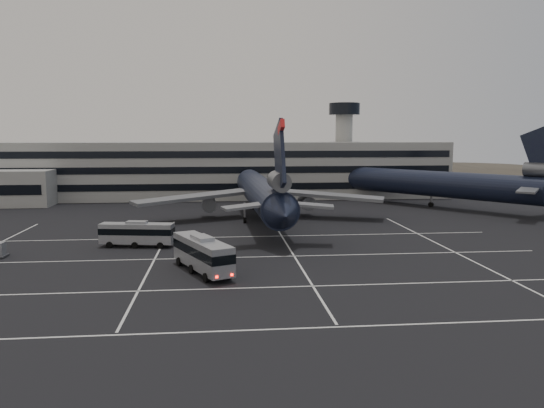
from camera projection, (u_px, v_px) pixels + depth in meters
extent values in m
plane|color=black|center=(201.00, 266.00, 64.27)|extent=(260.00, 260.00, 0.00)
cube|color=silver|center=(192.00, 332.00, 42.57)|extent=(90.00, 0.25, 0.01)
cube|color=silver|center=(198.00, 289.00, 54.41)|extent=(90.00, 0.25, 0.01)
cube|color=silver|center=(202.00, 258.00, 68.22)|extent=(90.00, 0.25, 0.01)
cube|color=silver|center=(205.00, 237.00, 82.04)|extent=(90.00, 0.25, 0.01)
cube|color=silver|center=(156.00, 256.00, 69.61)|extent=(0.25, 55.00, 0.01)
cube|color=silver|center=(292.00, 253.00, 71.37)|extent=(0.25, 55.00, 0.01)
cube|color=silver|center=(449.00, 249.00, 73.53)|extent=(0.25, 55.00, 0.01)
cube|color=gray|center=(210.00, 170.00, 134.42)|extent=(120.00, 18.00, 14.00)
cube|color=black|center=(210.00, 187.00, 125.94)|extent=(118.00, 0.20, 1.60)
cube|color=black|center=(209.00, 170.00, 125.42)|extent=(118.00, 0.20, 1.60)
cube|color=black|center=(209.00, 155.00, 124.94)|extent=(118.00, 0.20, 1.60)
cylinder|color=gray|center=(344.00, 153.00, 139.31)|extent=(4.40, 4.40, 22.00)
cylinder|color=black|center=(344.00, 109.00, 137.82)|extent=(8.00, 8.00, 3.00)
ellipsoid|color=#38332B|center=(74.00, 197.00, 227.49)|extent=(196.00, 140.00, 32.00)
ellipsoid|color=#38332B|center=(282.00, 201.00, 236.71)|extent=(252.00, 180.00, 44.00)
ellipsoid|color=#38332B|center=(454.00, 189.00, 243.99)|extent=(168.00, 120.00, 24.00)
cylinder|color=black|center=(261.00, 193.00, 97.18)|extent=(7.19, 48.16, 5.60)
cone|color=black|center=(249.00, 181.00, 122.94)|extent=(5.75, 4.68, 5.60)
cone|color=black|center=(283.00, 214.00, 71.13)|extent=(5.20, 5.16, 5.04)
cube|color=black|center=(280.00, 158.00, 73.62)|extent=(0.81, 9.48, 10.97)
cube|color=red|center=(281.00, 127.00, 71.60)|extent=(0.66, 3.25, 2.24)
cylinder|color=#595B60|center=(279.00, 181.00, 74.54)|extent=(2.90, 6.09, 2.70)
cube|color=slate|center=(249.00, 206.00, 74.93)|extent=(8.06, 4.91, 0.87)
cube|color=slate|center=(307.00, 205.00, 76.03)|extent=(7.95, 4.47, 0.87)
cube|color=slate|center=(193.00, 197.00, 97.62)|extent=(22.34, 13.94, 1.75)
cylinder|color=#595B60|center=(209.00, 204.00, 101.18)|extent=(2.88, 5.59, 2.70)
cube|color=slate|center=(325.00, 195.00, 100.89)|extent=(22.55, 12.72, 1.75)
cylinder|color=#595B60|center=(307.00, 202.00, 103.66)|extent=(2.88, 5.59, 2.70)
cylinder|color=slate|center=(253.00, 199.00, 112.67)|extent=(0.44, 0.44, 3.00)
cylinder|color=black|center=(253.00, 207.00, 112.88)|extent=(0.54, 1.12, 1.10)
cylinder|color=slate|center=(245.00, 211.00, 95.19)|extent=(0.44, 0.44, 3.00)
cylinder|color=black|center=(245.00, 220.00, 95.40)|extent=(0.54, 1.12, 1.10)
cylinder|color=slate|center=(280.00, 210.00, 96.02)|extent=(0.44, 0.44, 3.00)
cylinder|color=black|center=(280.00, 219.00, 96.24)|extent=(0.54, 1.12, 1.10)
cylinder|color=black|center=(432.00, 184.00, 116.05)|extent=(34.03, 41.22, 5.60)
cone|color=black|center=(338.00, 177.00, 134.80)|extent=(7.18, 7.00, 5.60)
cylinder|color=#595B60|center=(541.00, 170.00, 99.41)|extent=(5.83, 6.39, 2.70)
cube|color=slate|center=(529.00, 190.00, 97.34)|extent=(7.27, 7.81, 0.87)
cylinder|color=slate|center=(431.00, 197.00, 116.43)|extent=(0.44, 0.44, 3.00)
cylinder|color=black|center=(431.00, 205.00, 116.65)|extent=(1.07, 1.17, 1.10)
cube|color=gray|center=(202.00, 253.00, 60.96)|extent=(7.37, 12.08, 3.27)
cube|color=black|center=(202.00, 250.00, 60.91)|extent=(7.45, 12.16, 1.04)
cube|color=gray|center=(202.00, 238.00, 60.73)|extent=(2.92, 3.70, 0.38)
cylinder|color=black|center=(206.00, 278.00, 56.90)|extent=(0.74, 1.10, 1.05)
cylinder|color=black|center=(229.00, 275.00, 58.23)|extent=(0.74, 1.10, 1.05)
cylinder|color=black|center=(192.00, 269.00, 60.52)|extent=(0.74, 1.10, 1.05)
cylinder|color=black|center=(214.00, 266.00, 61.85)|extent=(0.74, 1.10, 1.05)
cylinder|color=black|center=(179.00, 262.00, 64.14)|extent=(0.74, 1.10, 1.05)
cylinder|color=black|center=(200.00, 259.00, 65.47)|extent=(0.74, 1.10, 1.05)
cube|color=#FF0C05|center=(217.00, 277.00, 55.51)|extent=(0.28, 0.19, 0.24)
cube|color=#FF0C05|center=(232.00, 275.00, 56.36)|extent=(0.28, 0.19, 0.24)
cube|color=gray|center=(137.00, 233.00, 75.05)|extent=(10.60, 4.04, 2.82)
cube|color=black|center=(137.00, 231.00, 75.01)|extent=(10.67, 4.11, 0.89)
cube|color=gray|center=(137.00, 222.00, 74.85)|extent=(3.03, 1.95, 0.33)
cylinder|color=black|center=(160.00, 246.00, 73.84)|extent=(0.94, 0.45, 0.90)
cylinder|color=black|center=(165.00, 242.00, 76.16)|extent=(0.94, 0.45, 0.90)
cylinder|color=black|center=(135.00, 245.00, 74.08)|extent=(0.94, 0.45, 0.90)
cylinder|color=black|center=(140.00, 242.00, 76.41)|extent=(0.94, 0.45, 0.90)
cylinder|color=black|center=(109.00, 245.00, 74.32)|extent=(0.94, 0.45, 0.90)
cylinder|color=black|center=(115.00, 242.00, 76.65)|extent=(0.94, 0.45, 0.90)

